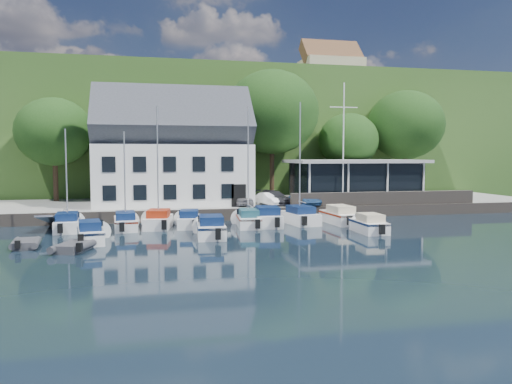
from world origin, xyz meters
TOP-DOWN VIEW (x-y plane):
  - ground at (0.00, 0.00)m, footprint 180.00×180.00m
  - quay at (0.00, 17.50)m, footprint 60.00×13.00m
  - quay_face at (0.00, 11.00)m, footprint 60.00×0.30m
  - hillside at (0.00, 62.00)m, footprint 160.00×75.00m
  - field_patch at (8.00, 70.00)m, footprint 50.00×30.00m
  - farmhouse at (22.00, 52.00)m, footprint 10.40×7.00m
  - harbor_building at (-7.00, 16.50)m, footprint 14.40×8.20m
  - club_pavilion at (11.00, 16.00)m, footprint 13.20×7.20m
  - seawall at (12.00, 11.40)m, footprint 18.00×0.50m
  - gangway at (-16.50, 9.00)m, footprint 1.20×6.00m
  - car_silver at (-1.04, 13.61)m, footprint 1.70×3.88m
  - car_white at (1.48, 13.30)m, footprint 2.09×3.65m
  - car_dgrey at (2.01, 13.74)m, footprint 3.12×4.81m
  - car_blue at (4.62, 12.42)m, footprint 1.98×3.64m
  - flagpole at (8.35, 12.61)m, footprint 2.68×0.20m
  - tree_0 at (-18.29, 21.90)m, footprint 7.49×7.49m
  - tree_1 at (-10.98, 21.90)m, footprint 7.65×7.65m
  - tree_2 at (-3.79, 21.44)m, footprint 7.19×7.19m
  - tree_3 at (3.85, 21.64)m, footprint 10.02×10.02m
  - tree_4 at (13.03, 22.49)m, footprint 6.82×6.82m
  - tree_5 at (20.13, 22.58)m, footprint 8.82×8.82m
  - boat_r1_0 at (-15.16, 7.77)m, footprint 2.32×6.06m
  - boat_r1_1 at (-11.03, 7.63)m, footprint 2.18×6.21m
  - boat_r1_2 at (-8.60, 7.76)m, footprint 2.88×5.85m
  - boat_r1_3 at (-6.29, 7.76)m, footprint 2.43×5.55m
  - boat_r1_4 at (-1.75, 7.06)m, footprint 2.38×6.37m
  - boat_r1_5 at (-0.21, 7.22)m, footprint 2.78×6.38m
  - boat_r1_6 at (2.65, 7.76)m, footprint 2.95×6.42m
  - boat_r1_7 at (5.89, 7.27)m, footprint 2.31×6.54m
  - boat_r2_0 at (-12.99, 2.30)m, footprint 2.50×5.83m
  - boat_r2_2 at (-5.21, 2.82)m, footprint 2.46×6.26m
  - boat_r2_4 at (6.15, 2.28)m, footprint 1.92×5.21m
  - dinghy_0 at (-16.63, 1.31)m, footprint 1.96×2.92m
  - dinghy_1 at (-13.62, -0.47)m, footprint 2.63×3.34m

SIDE VIEW (x-z plane):
  - ground at x=0.00m, z-range 0.00..0.00m
  - gangway at x=-16.50m, z-range -0.70..0.70m
  - dinghy_0 at x=-16.63m, z-range 0.00..0.64m
  - dinghy_1 at x=-13.62m, z-range 0.00..0.68m
  - quay at x=0.00m, z-range 0.00..1.00m
  - quay_face at x=0.00m, z-range 0.00..1.00m
  - boat_r1_3 at x=-6.29m, z-range 0.00..1.36m
  - boat_r2_4 at x=6.15m, z-range 0.00..1.39m
  - boat_r2_0 at x=-12.99m, z-range 0.00..1.43m
  - boat_r2_2 at x=-5.21m, z-range 0.00..1.49m
  - boat_r1_7 at x=5.89m, z-range 0.00..1.50m
  - boat_r1_5 at x=-0.21m, z-range 0.00..1.55m
  - car_white at x=1.48m, z-range 1.00..2.14m
  - car_blue at x=4.62m, z-range 1.00..2.18m
  - seawall at x=12.00m, z-range 1.00..2.20m
  - car_dgrey at x=2.01m, z-range 1.00..2.30m
  - car_silver at x=-1.04m, z-range 1.00..2.30m
  - club_pavilion at x=11.00m, z-range 1.00..5.10m
  - boat_r1_1 at x=-11.03m, z-range 0.00..8.24m
  - boat_r1_0 at x=-15.16m, z-range 0.00..8.39m
  - boat_r1_4 at x=-1.75m, z-range 0.00..8.48m
  - boat_r1_2 at x=-8.60m, z-range 0.00..8.80m
  - boat_r1_6 at x=2.65m, z-range 0.00..9.09m
  - harbor_building at x=-7.00m, z-range 1.00..9.70m
  - tree_4 at x=13.03m, z-range 1.00..10.32m
  - tree_2 at x=-3.79m, z-range 1.00..10.82m
  - tree_0 at x=-18.29m, z-range 1.00..11.23m
  - tree_1 at x=-10.98m, z-range 1.00..11.45m
  - flagpole at x=8.35m, z-range 1.00..12.18m
  - tree_5 at x=20.13m, z-range 1.00..13.06m
  - tree_3 at x=3.85m, z-range 1.00..14.69m
  - hillside at x=0.00m, z-range 0.00..16.00m
  - field_patch at x=8.00m, z-range 16.00..16.30m
  - farmhouse at x=22.00m, z-range 16.00..24.20m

